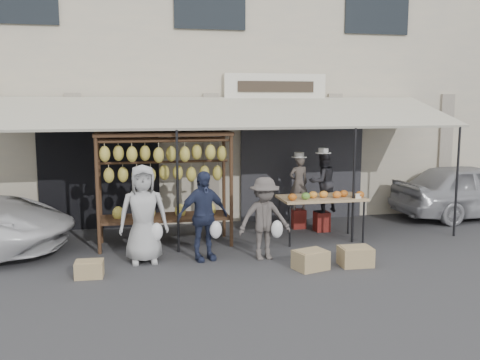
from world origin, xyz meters
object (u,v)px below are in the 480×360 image
object	(u,v)px
produce_table	(322,198)
sedan	(473,190)
customer_mid	(203,216)
crate_near_a	(311,260)
banana_rack	(164,166)
vendor_right	(323,182)
crate_near_b	(355,256)
vendor_left	(299,183)
customer_left	(143,214)
crate_far	(89,269)
customer_right	(264,219)

from	to	relation	value
produce_table	sedan	bearing A→B (deg)	16.93
customer_mid	crate_near_a	world-z (taller)	customer_mid
crate_near_a	produce_table	bearing A→B (deg)	64.12
banana_rack	produce_table	bearing A→B (deg)	-5.29
vendor_right	crate_near_b	world-z (taller)	vendor_right
banana_rack	crate_near_a	bearing A→B (deg)	-41.83
vendor_left	vendor_right	world-z (taller)	vendor_right
vendor_left	crate_near_a	distance (m)	3.12
banana_rack	customer_left	size ratio (longest dim) A/B	1.50
crate_far	sedan	world-z (taller)	sedan
produce_table	sedan	size ratio (longest dim) A/B	0.43
customer_right	sedan	size ratio (longest dim) A/B	0.38
customer_mid	customer_right	bearing A→B (deg)	-26.00
crate_near_b	sedan	distance (m)	5.40
banana_rack	customer_right	xyz separation A→B (m)	(1.66, -1.30, -0.83)
vendor_left	customer_mid	bearing A→B (deg)	32.48
crate_near_a	crate_near_b	xyz separation A→B (m)	(0.83, 0.03, 0.00)
vendor_right	customer_right	xyz separation A→B (m)	(-1.77, -1.78, -0.35)
banana_rack	sedan	distance (m)	7.65
vendor_left	crate_near_a	world-z (taller)	vendor_left
customer_mid	customer_left	bearing A→B (deg)	159.53
banana_rack	vendor_left	bearing A→B (deg)	15.97
banana_rack	crate_near_b	bearing A→B (deg)	-32.89
banana_rack	crate_near_b	xyz separation A→B (m)	(3.11, -2.01, -1.41)
customer_mid	crate_far	size ratio (longest dim) A/B	3.63
produce_table	crate_near_b	distance (m)	1.86
banana_rack	produce_table	xyz separation A→B (m)	(3.13, -0.29, -0.70)
customer_right	crate_far	xyz separation A→B (m)	(-3.02, -0.39, -0.61)
customer_left	sedan	world-z (taller)	customer_left
customer_mid	crate_far	xyz separation A→B (m)	(-1.94, -0.57, -0.67)
customer_left	sedan	bearing A→B (deg)	13.16
crate_near_a	crate_near_b	size ratio (longest dim) A/B	0.98
produce_table	sedan	distance (m)	4.60
sedan	produce_table	bearing A→B (deg)	104.02
banana_rack	vendor_left	xyz separation A→B (m)	(3.01, 0.86, -0.55)
vendor_right	banana_rack	bearing A→B (deg)	-6.11
banana_rack	crate_near_b	distance (m)	3.96
customer_right	banana_rack	bearing A→B (deg)	138.10
customer_mid	crate_near_b	distance (m)	2.75
crate_near_b	crate_far	distance (m)	4.47
customer_right	crate_far	bearing A→B (deg)	-176.58
banana_rack	crate_near_b	world-z (taller)	banana_rack
produce_table	customer_right	xyz separation A→B (m)	(-1.47, -1.01, -0.13)
vendor_left	crate_far	distance (m)	5.13
crate_near_b	vendor_left	bearing A→B (deg)	91.85
vendor_right	customer_left	world-z (taller)	vendor_right
customer_left	crate_far	distance (m)	1.33
banana_rack	customer_mid	distance (m)	1.48
vendor_left	vendor_right	bearing A→B (deg)	130.78
customer_left	produce_table	bearing A→B (deg)	10.34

